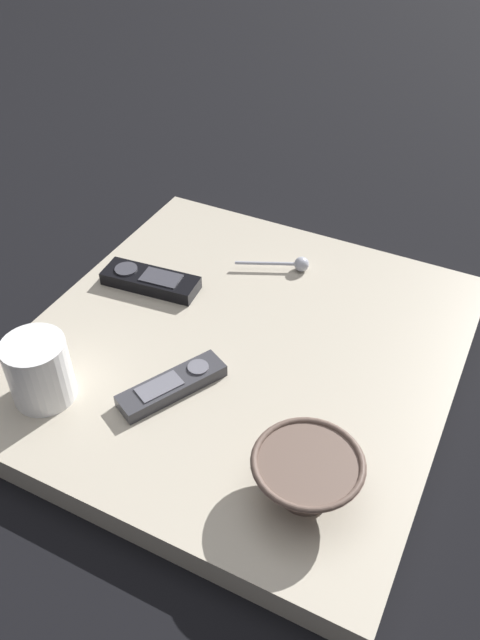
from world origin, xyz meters
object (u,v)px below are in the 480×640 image
(coffee_mug, at_px, (39,370))
(tv_remote_near, at_px, (150,280))
(teaspoon, at_px, (295,264))
(tv_remote_far, at_px, (172,385))
(cereal_bowl, at_px, (307,474))

(coffee_mug, xyz_separation_m, tv_remote_near, (-0.00, 0.28, -0.04))
(teaspoon, bearing_deg, tv_remote_far, -97.25)
(tv_remote_far, bearing_deg, tv_remote_near, 129.89)
(coffee_mug, relative_size, tv_remote_far, 0.60)
(coffee_mug, xyz_separation_m, tv_remote_far, (0.16, 0.09, -0.04))
(tv_remote_near, bearing_deg, coffee_mug, -89.30)
(coffee_mug, xyz_separation_m, teaspoon, (0.20, 0.43, -0.04))
(cereal_bowl, xyz_separation_m, coffee_mug, (-0.39, -0.01, 0.01))
(cereal_bowl, bearing_deg, tv_remote_far, 162.55)
(teaspoon, xyz_separation_m, tv_remote_near, (-0.20, -0.15, -0.00))
(teaspoon, distance_m, tv_remote_far, 0.35)
(cereal_bowl, relative_size, tv_remote_far, 0.83)
(cereal_bowl, relative_size, coffee_mug, 1.39)
(coffee_mug, bearing_deg, tv_remote_far, 29.35)
(tv_remote_near, xyz_separation_m, tv_remote_far, (0.16, -0.19, -0.00))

